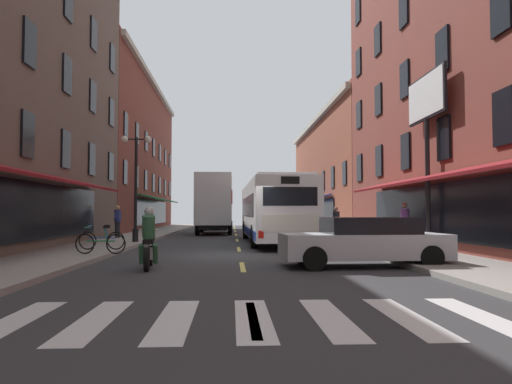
{
  "coord_description": "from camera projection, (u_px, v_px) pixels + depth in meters",
  "views": [
    {
      "loc": [
        -0.31,
        -16.86,
        1.5
      ],
      "look_at": [
        0.81,
        4.97,
        2.45
      ],
      "focal_mm": 33.67,
      "sensor_mm": 36.0,
      "label": 1
    }
  ],
  "objects": [
    {
      "name": "pedestrian_near",
      "position": [
        117.0,
        220.0,
        26.25
      ],
      "size": [
        0.36,
        0.51,
        1.78
      ],
      "rotation": [
        0.0,
        0.0,
        0.09
      ],
      "color": "black",
      "rests_on": "sidewalk_left"
    },
    {
      "name": "lane_centre_dashes",
      "position": [
        240.0,
        256.0,
        16.52
      ],
      "size": [
        0.14,
        73.9,
        0.01
      ],
      "color": "#DBCC4C",
      "rests_on": "ground"
    },
    {
      "name": "pedestrian_far",
      "position": [
        405.0,
        223.0,
        19.73
      ],
      "size": [
        0.36,
        0.36,
        1.79
      ],
      "rotation": [
        0.0,
        0.0,
        3.35
      ],
      "color": "black",
      "rests_on": "sidewalk_right"
    },
    {
      "name": "ground_plane",
      "position": [
        240.0,
        257.0,
        16.77
      ],
      "size": [
        34.8,
        80.0,
        0.1
      ],
      "primitive_type": "cube",
      "color": "#333335"
    },
    {
      "name": "sidewalk_left",
      "position": [
        69.0,
        254.0,
        16.47
      ],
      "size": [
        3.0,
        80.0,
        0.14
      ],
      "primitive_type": "cube",
      "color": "gray",
      "rests_on": "ground"
    },
    {
      "name": "motorcycle_rider",
      "position": [
        149.0,
        242.0,
        12.9
      ],
      "size": [
        0.64,
        2.07,
        1.66
      ],
      "color": "black",
      "rests_on": "ground"
    },
    {
      "name": "sidewalk_right",
      "position": [
        406.0,
        253.0,
        17.07
      ],
      "size": [
        3.0,
        80.0,
        0.14
      ],
      "primitive_type": "cube",
      "color": "gray",
      "rests_on": "ground"
    },
    {
      "name": "crosswalk_near",
      "position": [
        253.0,
        318.0,
        6.79
      ],
      "size": [
        7.1,
        2.8,
        0.01
      ],
      "color": "silver",
      "rests_on": "ground"
    },
    {
      "name": "pedestrian_mid",
      "position": [
        336.0,
        223.0,
        24.67
      ],
      "size": [
        0.36,
        0.36,
        1.68
      ],
      "rotation": [
        0.0,
        0.0,
        1.81
      ],
      "color": "maroon",
      "rests_on": "sidewalk_right"
    },
    {
      "name": "sedan_near",
      "position": [
        216.0,
        222.0,
        42.67
      ],
      "size": [
        2.01,
        4.44,
        1.31
      ],
      "color": "navy",
      "rests_on": "ground"
    },
    {
      "name": "transit_bus",
      "position": [
        273.0,
        210.0,
        23.98
      ],
      "size": [
        2.81,
        12.29,
        3.08
      ],
      "color": "white",
      "rests_on": "ground"
    },
    {
      "name": "bicycle_near",
      "position": [
        102.0,
        240.0,
        17.72
      ],
      "size": [
        1.71,
        0.48,
        0.91
      ],
      "color": "black",
      "rests_on": "sidewalk_left"
    },
    {
      "name": "sedan_mid",
      "position": [
        364.0,
        241.0,
        13.4
      ],
      "size": [
        4.62,
        2.16,
        1.38
      ],
      "color": "silver",
      "rests_on": "ground"
    },
    {
      "name": "street_lamp_twin",
      "position": [
        136.0,
        183.0,
        22.65
      ],
      "size": [
        1.42,
        0.32,
        5.01
      ],
      "color": "black",
      "rests_on": "sidewalk_left"
    },
    {
      "name": "box_truck",
      "position": [
        215.0,
        204.0,
        34.05
      ],
      "size": [
        2.51,
        7.5,
        4.12
      ],
      "color": "black",
      "rests_on": "ground"
    },
    {
      "name": "bicycle_mid",
      "position": [
        101.0,
        243.0,
        15.84
      ],
      "size": [
        1.71,
        0.48,
        0.91
      ],
      "color": "black",
      "rests_on": "sidewalk_left"
    },
    {
      "name": "billboard_sign",
      "position": [
        427.0,
        114.0,
        18.1
      ],
      "size": [
        0.4,
        3.31,
        6.6
      ],
      "color": "black",
      "rests_on": "sidewalk_right"
    }
  ]
}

